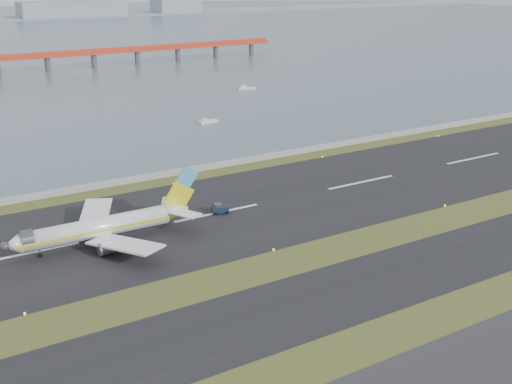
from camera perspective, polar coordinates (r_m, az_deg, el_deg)
ground at (r=114.42m, az=3.62°, el=-6.58°), size 1000.00×1000.00×0.00m
taxiway_strip at (r=105.90m, az=7.36°, el=-8.95°), size 1000.00×18.00×0.10m
runway_strip at (r=137.95m, az=-3.49°, el=-1.89°), size 1000.00×45.00×0.10m
seawall at (r=163.48m, az=-8.43°, el=1.54°), size 1000.00×2.50×1.00m
red_pier at (r=345.99m, az=-18.11°, el=11.37°), size 260.00×5.00×10.20m
airliner at (r=125.23m, az=-13.25°, el=-2.99°), size 38.52×32.89×12.80m
pushback_tug at (r=137.44m, az=-3.24°, el=-1.50°), size 3.96×2.93×2.27m
workboat_near at (r=218.94m, az=-4.32°, el=6.28°), size 7.29×3.14×1.71m
workboat_far at (r=279.81m, az=-0.83°, el=9.22°), size 8.25×4.80×1.91m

